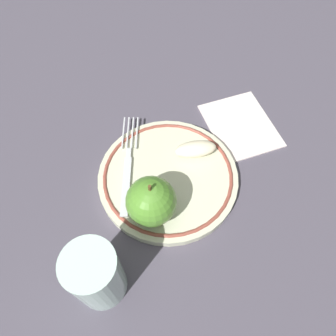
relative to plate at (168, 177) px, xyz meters
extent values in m
plane|color=#4D4855|center=(0.01, 0.01, -0.01)|extent=(2.00, 2.00, 0.00)
cylinder|color=beige|center=(0.00, 0.00, 0.00)|extent=(0.23, 0.23, 0.02)
torus|color=#954739|center=(0.00, 0.00, 0.01)|extent=(0.21, 0.21, 0.01)
sphere|color=#54912F|center=(0.04, 0.06, 0.05)|extent=(0.07, 0.07, 0.07)
cylinder|color=brown|center=(0.04, 0.06, 0.09)|extent=(0.00, 0.00, 0.01)
ellipsoid|color=#F9EBC4|center=(-0.05, -0.03, 0.02)|extent=(0.07, 0.03, 0.02)
cube|color=silver|center=(0.07, 0.01, 0.01)|extent=(0.03, 0.11, 0.00)
cube|color=silver|center=(0.06, -0.05, 0.01)|extent=(0.01, 0.02, 0.00)
cube|color=silver|center=(0.04, -0.09, 0.01)|extent=(0.02, 0.07, 0.00)
cube|color=silver|center=(0.04, -0.10, 0.01)|extent=(0.02, 0.07, 0.00)
cube|color=silver|center=(0.05, -0.10, 0.01)|extent=(0.02, 0.07, 0.00)
cube|color=silver|center=(0.06, -0.10, 0.01)|extent=(0.02, 0.07, 0.00)
cylinder|color=silver|center=(0.13, 0.15, 0.05)|extent=(0.07, 0.07, 0.11)
cube|color=white|center=(-0.16, -0.08, -0.01)|extent=(0.13, 0.15, 0.01)
camera|label=1|loc=(0.06, 0.26, 0.47)|focal=35.00mm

